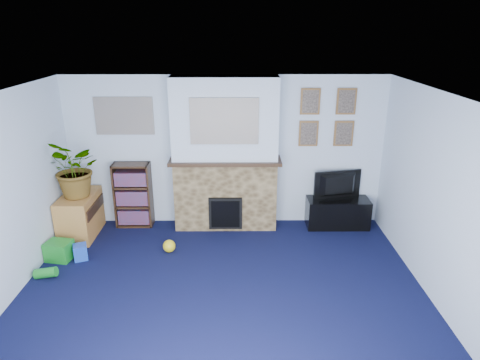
{
  "coord_description": "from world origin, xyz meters",
  "views": [
    {
      "loc": [
        0.19,
        -4.28,
        3.09
      ],
      "look_at": [
        0.22,
        1.02,
        1.17
      ],
      "focal_mm": 32.0,
      "sensor_mm": 36.0,
      "label": 1
    }
  ],
  "objects_px": {
    "television": "(339,186)",
    "sideboard": "(80,214)",
    "bookshelf": "(133,196)",
    "tv_stand": "(337,213)"
  },
  "relations": [
    {
      "from": "television",
      "to": "sideboard",
      "type": "relative_size",
      "value": 0.92
    },
    {
      "from": "television",
      "to": "bookshelf",
      "type": "relative_size",
      "value": 0.75
    },
    {
      "from": "television",
      "to": "sideboard",
      "type": "xyz_separation_m",
      "value": [
        -4.05,
        -0.3,
        -0.34
      ]
    },
    {
      "from": "bookshelf",
      "to": "tv_stand",
      "type": "bearing_deg",
      "value": -1.33
    },
    {
      "from": "bookshelf",
      "to": "sideboard",
      "type": "xyz_separation_m",
      "value": [
        -0.75,
        -0.36,
        -0.15
      ]
    },
    {
      "from": "tv_stand",
      "to": "television",
      "type": "xyz_separation_m",
      "value": [
        0.0,
        0.02,
        0.47
      ]
    },
    {
      "from": "television",
      "to": "sideboard",
      "type": "bearing_deg",
      "value": -8.08
    },
    {
      "from": "bookshelf",
      "to": "sideboard",
      "type": "height_order",
      "value": "bookshelf"
    },
    {
      "from": "bookshelf",
      "to": "television",
      "type": "bearing_deg",
      "value": -0.98
    },
    {
      "from": "television",
      "to": "tv_stand",
      "type": "bearing_deg",
      "value": 77.68
    }
  ]
}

